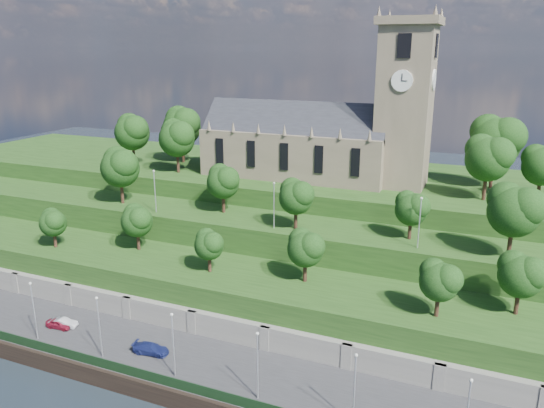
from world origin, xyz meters
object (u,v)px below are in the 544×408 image
at_px(church, 324,135).
at_px(car_left, 59,324).
at_px(car_right, 151,349).
at_px(car_middle, 63,323).

bearing_deg(church, car_left, -118.85).
height_order(car_left, car_right, car_right).
bearing_deg(car_middle, church, -42.28).
height_order(church, car_left, church).
distance_m(car_left, car_middle, 0.50).
bearing_deg(car_right, car_middle, 79.61).
relative_size(church, car_right, 8.89).
bearing_deg(church, car_middle, -118.70).
relative_size(car_left, car_right, 0.81).
relative_size(church, car_left, 10.95).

